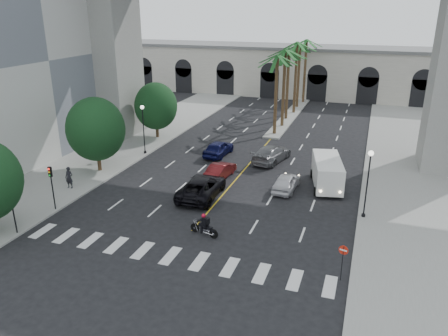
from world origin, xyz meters
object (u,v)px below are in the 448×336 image
traffic_signal_near (11,202)px  motorcycle_rider (205,226)px  car_b (221,170)px  cargo_van (327,172)px  car_e (218,148)px  lamp_post_right (368,178)px  car_d (271,154)px  car_a (286,182)px  pedestrian_a (69,178)px  pedestrian_b (12,177)px  traffic_signal_far (51,181)px  do_not_enter_sign (343,255)px  lamp_post_left_far (143,125)px  car_c (202,187)px

traffic_signal_near → motorcycle_rider: size_ratio=1.63×
car_b → cargo_van: cargo_van is taller
motorcycle_rider → car_e: 17.28m
lamp_post_right → car_d: 14.17m
motorcycle_rider → car_b: size_ratio=0.52×
lamp_post_right → car_a: lamp_post_right is taller
car_b → pedestrian_a: 13.33m
pedestrian_b → car_b: bearing=70.8°
car_a → pedestrian_b: pedestrian_b is taller
traffic_signal_far → car_a: traffic_signal_far is taller
motorcycle_rider → cargo_van: 13.47m
traffic_signal_near → traffic_signal_far: bearing=90.0°
traffic_signal_far → car_a: size_ratio=0.84×
do_not_enter_sign → car_d: bearing=127.8°
cargo_van → car_a: bearing=-162.6°
lamp_post_left_far → motorcycle_rider: size_ratio=2.39×
lamp_post_left_far → traffic_signal_far: 14.52m
car_b → pedestrian_a: size_ratio=2.28×
traffic_signal_near → motorcycle_rider: 13.22m
car_b → car_d: car_d is taller
car_c → lamp_post_left_far: bearing=-41.8°
pedestrian_b → car_a: bearing=61.7°
motorcycle_rider → car_e: motorcycle_rider is taller
lamp_post_left_far → pedestrian_b: (-6.26, -12.13, -2.09)m
motorcycle_rider → car_b: 10.93m
motorcycle_rider → lamp_post_right: bearing=46.1°
traffic_signal_near → do_not_enter_sign: (21.80, 1.84, -0.85)m
car_d → pedestrian_a: 19.61m
car_e → pedestrian_a: 15.72m
cargo_van → do_not_enter_sign: 14.11m
car_d → pedestrian_a: size_ratio=3.04×
traffic_signal_far → car_c: size_ratio=0.59×
lamp_post_left_far → do_not_enter_sign: bearing=-37.3°
traffic_signal_near → traffic_signal_far: 4.00m
lamp_post_right → car_c: (-12.94, -0.26, -2.37)m
car_e → cargo_van: 12.90m
traffic_signal_far → do_not_enter_sign: size_ratio=1.59×
pedestrian_b → do_not_enter_sign: 28.52m
car_c → car_b: bearing=-92.3°
car_c → cargo_van: bearing=-152.0°
lamp_post_right → car_e: size_ratio=1.12×
lamp_post_left_far → pedestrian_b: lamp_post_left_far is taller
traffic_signal_far → car_c: (9.76, 6.24, -1.66)m
motorcycle_rider → car_e: (-4.95, 16.56, 0.07)m
traffic_signal_near → pedestrian_b: 9.10m
cargo_van → pedestrian_b: bearing=-172.3°
traffic_signal_near → cargo_van: (19.33, 15.73, -1.10)m
cargo_van → motorcycle_rider: bearing=-133.3°
car_d → pedestrian_b: 24.29m
traffic_signal_far → car_c: bearing=32.6°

